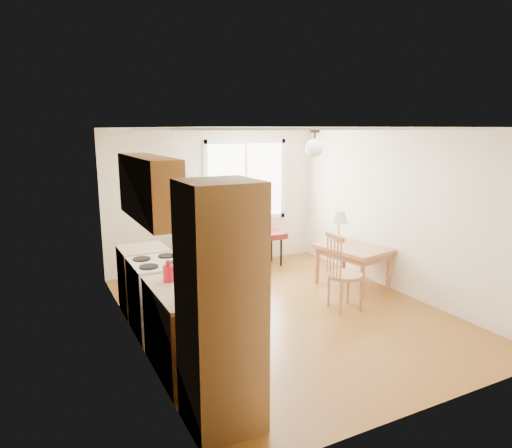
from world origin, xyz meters
TOP-DOWN VIEW (x-y plane):
  - room_shell at (0.00, 0.00)m, footprint 4.60×5.60m
  - kitchen_run at (-1.72, -0.63)m, footprint 0.65×3.40m
  - window_unit at (0.60, 2.47)m, footprint 1.64×0.05m
  - pendant_light at (0.70, 0.40)m, footprint 0.26×0.26m
  - refrigerator at (-0.26, 2.12)m, footprint 0.69×0.70m
  - bench at (0.49, 2.10)m, footprint 1.34×0.51m
  - dining_table at (1.50, 0.43)m, footprint 0.99×1.20m
  - chair at (0.72, -0.25)m, footprint 0.48×0.48m
  - table_lamp at (1.49, 0.80)m, footprint 0.30×0.30m
  - coffee_maker at (-1.72, -1.28)m, footprint 0.26×0.31m
  - kettle at (-1.77, -0.57)m, footprint 0.12×0.12m

SIDE VIEW (x-z plane):
  - bench at x=0.49m, z-range 0.24..0.86m
  - dining_table at x=1.50m, z-range 0.23..0.89m
  - chair at x=0.72m, z-range 0.08..1.16m
  - refrigerator at x=-0.26m, z-range 0.00..1.57m
  - kitchen_run at x=-1.72m, z-range -0.26..1.94m
  - kettle at x=-1.77m, z-range 0.88..1.11m
  - table_lamp at x=1.49m, z-range 0.78..1.29m
  - coffee_maker at x=-1.72m, z-range 0.85..1.25m
  - room_shell at x=0.00m, z-range -0.06..2.56m
  - window_unit at x=0.60m, z-range 0.79..2.31m
  - pendant_light at x=0.70m, z-range 2.04..2.44m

